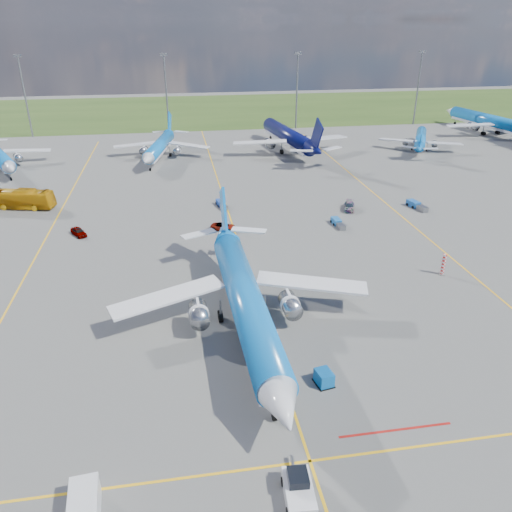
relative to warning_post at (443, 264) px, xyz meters
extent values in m
plane|color=#565653|center=(-26.00, -8.00, -1.50)|extent=(400.00, 400.00, 0.00)
cube|color=#2D4719|center=(-26.00, 142.00, -1.50)|extent=(400.00, 80.00, 0.01)
cube|color=yellow|center=(-26.00, 22.00, -1.49)|extent=(0.25, 160.00, 0.02)
cube|color=yellow|center=(-26.00, -28.00, -1.49)|extent=(60.00, 0.25, 0.02)
cube|color=yellow|center=(-56.00, 32.00, -1.49)|extent=(0.25, 120.00, 0.02)
cube|color=yellow|center=(4.00, 32.00, -1.49)|extent=(0.25, 120.00, 0.02)
cube|color=#A5140F|center=(-18.00, -26.00, -1.49)|extent=(10.00, 0.25, 0.02)
cylinder|color=slate|center=(-76.00, 102.00, 9.50)|extent=(0.50, 0.50, 22.00)
cube|color=slate|center=(-76.00, 102.00, 20.80)|extent=(2.20, 0.50, 0.80)
cylinder|color=slate|center=(-36.00, 102.00, 9.50)|extent=(0.50, 0.50, 22.00)
cube|color=slate|center=(-36.00, 102.00, 20.80)|extent=(2.20, 0.50, 0.80)
cylinder|color=slate|center=(4.00, 102.00, 9.50)|extent=(0.50, 0.50, 22.00)
cube|color=slate|center=(4.00, 102.00, 20.80)|extent=(2.20, 0.50, 0.80)
cylinder|color=slate|center=(44.00, 102.00, 9.50)|extent=(0.50, 0.50, 22.00)
cube|color=slate|center=(44.00, 102.00, 20.80)|extent=(2.20, 0.50, 0.80)
cylinder|color=red|center=(0.00, 0.00, 0.00)|extent=(0.50, 0.50, 3.00)
cube|color=silver|center=(-27.71, -31.17, -0.90)|extent=(2.31, 4.02, 1.20)
cube|color=black|center=(-27.67, -30.61, -0.07)|extent=(1.59, 1.77, 0.83)
cube|color=slate|center=(-27.53, -28.77, -0.99)|extent=(0.39, 2.23, 0.18)
cube|color=#0B58A3|center=(-22.32, -19.23, -0.79)|extent=(1.72, 2.00, 1.41)
cube|color=silver|center=(-42.69, -30.49, -0.50)|extent=(2.39, 4.68, 1.99)
imported|color=#C6880B|center=(-63.53, 37.21, 0.27)|extent=(13.06, 5.97, 3.54)
imported|color=#999999|center=(-50.94, 22.11, -0.86)|extent=(3.25, 4.00, 1.28)
imported|color=#999999|center=(-27.69, 20.63, -0.91)|extent=(4.65, 3.33, 1.18)
imported|color=#999999|center=(-4.08, 26.54, -0.83)|extent=(3.28, 4.99, 1.34)
cube|color=#1C60AA|center=(-8.55, 20.24, -1.01)|extent=(1.35, 2.36, 0.97)
cube|color=slate|center=(-8.43, 17.94, -1.10)|extent=(1.15, 1.82, 0.80)
cube|color=#193D96|center=(-27.02, 32.75, -1.00)|extent=(1.64, 2.52, 0.99)
cube|color=slate|center=(-26.62, 30.45, -1.09)|extent=(1.37, 1.96, 0.81)
cube|color=#1B55A3|center=(8.24, 26.26, -0.95)|extent=(1.96, 2.84, 1.10)
cube|color=slate|center=(8.84, 23.74, -1.05)|extent=(1.62, 2.22, 0.90)
camera|label=1|loc=(-34.84, -55.44, 29.98)|focal=35.00mm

